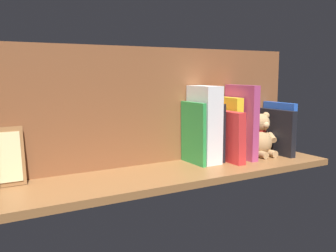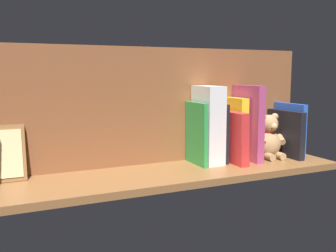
{
  "view_description": "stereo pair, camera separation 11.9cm",
  "coord_description": "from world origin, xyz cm",
  "px_view_note": "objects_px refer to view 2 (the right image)",
  "views": [
    {
      "loc": [
        59.1,
        101.8,
        30.56
      ],
      "look_at": [
        0.0,
        0.0,
        14.23
      ],
      "focal_mm": 41.11,
      "sensor_mm": 36.0,
      "label": 1
    },
    {
      "loc": [
        48.55,
        107.23,
        30.56
      ],
      "look_at": [
        0.0,
        0.0,
        14.23
      ],
      "focal_mm": 41.11,
      "sensor_mm": 36.0,
      "label": 2
    }
  ],
  "objects_px": {
    "dictionary_thick_white": "(208,125)",
    "picture_frame_leaning": "(3,154)",
    "teddy_bear": "(269,138)",
    "book_0": "(289,129)"
  },
  "relations": [
    {
      "from": "book_0",
      "to": "picture_frame_leaning",
      "type": "distance_m",
      "value": 0.98
    },
    {
      "from": "picture_frame_leaning",
      "to": "dictionary_thick_white",
      "type": "bearing_deg",
      "value": 176.36
    },
    {
      "from": "book_0",
      "to": "teddy_bear",
      "type": "xyz_separation_m",
      "value": [
        0.1,
        0.01,
        -0.03
      ]
    },
    {
      "from": "book_0",
      "to": "picture_frame_leaning",
      "type": "height_order",
      "value": "book_0"
    },
    {
      "from": "dictionary_thick_white",
      "to": "book_0",
      "type": "bearing_deg",
      "value": 177.84
    },
    {
      "from": "book_0",
      "to": "picture_frame_leaning",
      "type": "relative_size",
      "value": 1.2
    },
    {
      "from": "book_0",
      "to": "teddy_bear",
      "type": "bearing_deg",
      "value": 5.15
    },
    {
      "from": "teddy_bear",
      "to": "picture_frame_leaning",
      "type": "bearing_deg",
      "value": -2.16
    },
    {
      "from": "dictionary_thick_white",
      "to": "picture_frame_leaning",
      "type": "height_order",
      "value": "dictionary_thick_white"
    },
    {
      "from": "teddy_bear",
      "to": "book_0",
      "type": "bearing_deg",
      "value": -172.92
    }
  ]
}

